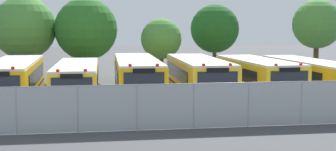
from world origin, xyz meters
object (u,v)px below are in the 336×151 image
Objects in this scene: school_bus_6 at (310,77)px; school_bus_2 at (77,82)px; school_bus_5 at (257,78)px; school_bus_4 at (198,78)px; tree_5 at (316,23)px; tree_1 at (26,29)px; school_bus_3 at (137,78)px; tree_4 at (214,28)px; tree_3 at (163,39)px; school_bus_1 at (14,81)px; tree_2 at (86,28)px.

school_bus_2 is at bearing 0.07° from school_bus_6.
school_bus_5 is 0.88× the size of school_bus_6.
school_bus_4 is 16.32m from tree_5.
tree_5 is (24.12, -2.44, 0.48)m from tree_1.
tree_4 reaches higher than school_bus_3.
school_bus_4 is 10.86m from tree_3.
school_bus_3 is 11.07m from school_bus_6.
school_bus_4 is 13.35m from tree_4.
school_bus_4 is 3.73m from school_bus_5.
school_bus_1 is 1.64× the size of tree_5.
school_bus_2 is 12.74m from tree_3.
school_bus_3 is 3.72m from school_bus_4.
school_bus_3 is 1.08× the size of school_bus_4.
tree_2 is 6.41m from tree_3.
school_bus_6 reaches higher than school_bus_2.
tree_2 reaches higher than school_bus_1.
school_bus_3 is at bearing -3.82° from school_bus_4.
school_bus_3 is 7.44m from school_bus_5.
tree_4 reaches higher than school_bus_6.
school_bus_5 is at bearing -39.07° from tree_1.
school_bus_4 is at bearing 176.13° from school_bus_3.
tree_2 reaches higher than school_bus_4.
school_bus_4 reaches higher than school_bus_5.
school_bus_2 is 17.10m from tree_4.
school_bus_5 is 3.65m from school_bus_6.
tree_5 reaches higher than school_bus_6.
school_bus_3 reaches higher than school_bus_1.
school_bus_6 is at bearing -117.50° from tree_5.
tree_3 is at bearing 177.15° from tree_5.
school_bus_2 is 7.25m from school_bus_4.
school_bus_1 is at bearing 4.99° from school_bus_3.
tree_4 is 8.62m from tree_5.
school_bus_3 is 1.20× the size of school_bus_5.
school_bus_3 is at bearing -1.57° from school_bus_6.
school_bus_5 is at bearing -92.06° from tree_4.
school_bus_3 is 1.80× the size of tree_4.
school_bus_4 is (10.80, 0.06, 0.00)m from school_bus_1.
school_bus_6 is 13.32m from tree_3.
school_bus_5 reaches higher than school_bus_2.
tree_2 reaches higher than school_bus_5.
school_bus_4 is at bearing -108.70° from tree_4.
tree_3 is (11.05, -1.79, -0.83)m from tree_1.
school_bus_2 is 2.00× the size of tree_3.
tree_5 is at bearing -157.80° from school_bus_1.
tree_2 is (4.83, -0.50, 0.06)m from tree_1.
tree_1 is at bearing 179.65° from tree_4.
school_bus_3 reaches higher than school_bus_6.
school_bus_1 is at bearing 2.00° from school_bus_4.
school_bus_5 is at bearing -48.64° from tree_2.
school_bus_1 is at bearing -156.63° from tree_5.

